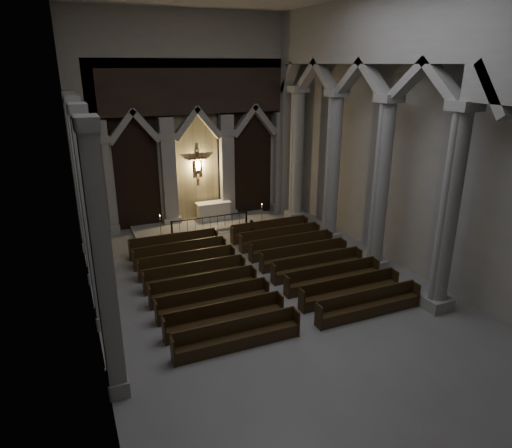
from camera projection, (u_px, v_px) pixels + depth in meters
The scene contains 11 objects.
room at pixel (288, 113), 15.78m from camera, with size 24.00×24.10×12.00m.
sanctuary_wall at pixel (196, 112), 26.11m from camera, with size 14.00×0.77×12.00m.
right_arcade at pixel (392, 99), 18.90m from camera, with size 1.00×24.00×12.00m.
left_pilasters at pixel (88, 209), 17.53m from camera, with size 0.60×13.00×8.03m.
sanctuary_step at pixel (205, 224), 27.47m from camera, with size 8.50×2.60×0.15m, color #9C9A92.
altar at pixel (214, 210), 28.03m from camera, with size 2.11×0.84×1.07m.
altar_rail at pixel (210, 221), 26.39m from camera, with size 4.61×0.09×0.90m.
candle_stand_left at pixel (161, 234), 24.91m from camera, with size 0.25×0.25×1.51m.
candle_stand_right at pixel (262, 219), 27.40m from camera, with size 0.23×0.23×1.35m.
pews at pixel (258, 273), 20.47m from camera, with size 9.94×9.52×1.01m.
worshipper at pixel (252, 230), 25.11m from camera, with size 0.41×0.27×1.13m, color black.
Camera 1 is at (-7.38, -14.43, 9.19)m, focal length 32.00 mm.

